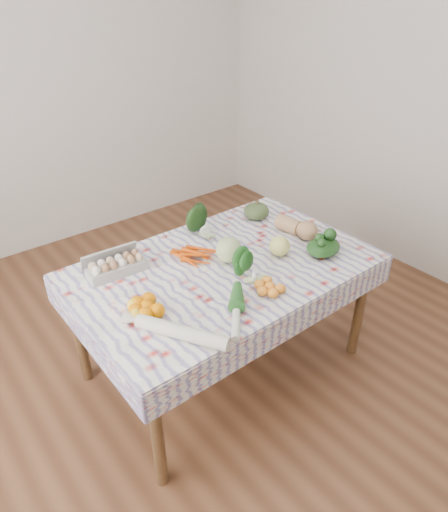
# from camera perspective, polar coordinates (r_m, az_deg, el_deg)

# --- Properties ---
(ground) EXTENTS (4.50, 4.50, 0.00)m
(ground) POSITION_cam_1_polar(r_m,az_deg,el_deg) (3.04, -0.00, -13.30)
(ground) COLOR #55311D
(ground) RESTS_ON ground
(wall_back) EXTENTS (4.00, 0.04, 2.80)m
(wall_back) POSITION_cam_1_polar(r_m,az_deg,el_deg) (4.22, -20.61, 19.59)
(wall_back) COLOR silver
(wall_back) RESTS_ON ground
(dining_table) EXTENTS (1.60, 1.00, 0.75)m
(dining_table) POSITION_cam_1_polar(r_m,az_deg,el_deg) (2.60, -0.00, -2.66)
(dining_table) COLOR brown
(dining_table) RESTS_ON ground
(tablecloth) EXTENTS (1.66, 1.06, 0.01)m
(tablecloth) POSITION_cam_1_polar(r_m,az_deg,el_deg) (2.56, -0.00, -1.22)
(tablecloth) COLOR white
(tablecloth) RESTS_ON dining_table
(egg_carton) EXTENTS (0.33, 0.15, 0.09)m
(egg_carton) POSITION_cam_1_polar(r_m,az_deg,el_deg) (2.53, -13.24, -1.33)
(egg_carton) COLOR #A5A5A0
(egg_carton) RESTS_ON tablecloth
(carrot_bunch) EXTENTS (0.30, 0.29, 0.04)m
(carrot_bunch) POSITION_cam_1_polar(r_m,az_deg,el_deg) (2.60, -3.76, -0.06)
(carrot_bunch) COLOR #D34505
(carrot_bunch) RESTS_ON tablecloth
(kale_bunch) EXTENTS (0.19, 0.17, 0.15)m
(kale_bunch) POSITION_cam_1_polar(r_m,az_deg,el_deg) (2.84, -2.91, 4.21)
(kale_bunch) COLOR #173411
(kale_bunch) RESTS_ON tablecloth
(kabocha_squash) EXTENTS (0.22, 0.22, 0.11)m
(kabocha_squash) POSITION_cam_1_polar(r_m,az_deg,el_deg) (3.04, 4.08, 5.64)
(kabocha_squash) COLOR #40552C
(kabocha_squash) RESTS_ON tablecloth
(cabbage) EXTENTS (0.15, 0.15, 0.15)m
(cabbage) POSITION_cam_1_polar(r_m,az_deg,el_deg) (2.55, 0.62, 0.78)
(cabbage) COLOR #B1C67F
(cabbage) RESTS_ON tablecloth
(butternut_squash) EXTENTS (0.16, 0.29, 0.13)m
(butternut_squash) POSITION_cam_1_polar(r_m,az_deg,el_deg) (2.86, 9.13, 3.76)
(butternut_squash) COLOR tan
(butternut_squash) RESTS_ON tablecloth
(orange_cluster) EXTENTS (0.26, 0.26, 0.08)m
(orange_cluster) POSITION_cam_1_polar(r_m,az_deg,el_deg) (2.21, -9.59, -6.27)
(orange_cluster) COLOR orange
(orange_cluster) RESTS_ON tablecloth
(broccoli) EXTENTS (0.21, 0.21, 0.11)m
(broccoli) POSITION_cam_1_polar(r_m,az_deg,el_deg) (2.39, 2.57, -2.19)
(broccoli) COLOR #195118
(broccoli) RESTS_ON tablecloth
(mandarin_cluster) EXTENTS (0.20, 0.20, 0.06)m
(mandarin_cluster) POSITION_cam_1_polar(r_m,az_deg,el_deg) (2.35, 5.77, -3.75)
(mandarin_cluster) COLOR orange
(mandarin_cluster) RESTS_ON tablecloth
(grapefruit) EXTENTS (0.15, 0.15, 0.12)m
(grapefruit) POSITION_cam_1_polar(r_m,az_deg,el_deg) (2.64, 6.95, 1.25)
(grapefruit) COLOR #EEF376
(grapefruit) RESTS_ON tablecloth
(spinach_bag) EXTENTS (0.27, 0.25, 0.09)m
(spinach_bag) POSITION_cam_1_polar(r_m,az_deg,el_deg) (2.69, 12.30, 1.09)
(spinach_bag) COLOR #163813
(spinach_bag) RESTS_ON tablecloth
(daikon) EXTENTS (0.29, 0.44, 0.07)m
(daikon) POSITION_cam_1_polar(r_m,az_deg,el_deg) (2.06, -5.30, -9.47)
(daikon) COLOR silver
(daikon) RESTS_ON tablecloth
(leek) EXTENTS (0.28, 0.31, 0.04)m
(leek) POSITION_cam_1_polar(r_m,az_deg,el_deg) (2.18, 1.57, -7.04)
(leek) COLOR silver
(leek) RESTS_ON tablecloth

